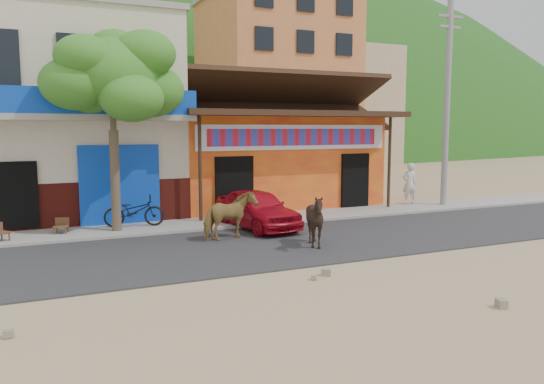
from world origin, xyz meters
The scene contains 16 objects.
ground centered at (0.00, 0.00, 0.00)m, with size 120.00×120.00×0.00m, color #9E825B.
road centered at (0.00, 2.50, 0.02)m, with size 60.00×5.00×0.04m, color #28282B.
sidewalk centered at (0.00, 6.00, 0.06)m, with size 60.00×2.00×0.12m, color gray.
dance_club centered at (2.00, 10.00, 1.80)m, with size 8.00×6.00×3.60m, color orange.
cafe_building centered at (-5.50, 10.00, 3.50)m, with size 7.00×6.00×7.00m, color beige.
apartment_front centered at (9.00, 24.00, 6.00)m, with size 9.00×9.00×12.00m, color #CC723F.
apartment_rear centered at (18.00, 30.00, 5.00)m, with size 8.00×8.00×10.00m, color tan.
hillside centered at (0.00, 70.00, 12.00)m, with size 100.00×40.00×24.00m, color #194C14.
tree centered at (-4.60, 5.80, 3.12)m, with size 3.00×3.00×6.00m, color #2D721E, non-canonical shape.
utility_pole centered at (8.20, 6.00, 4.12)m, with size 0.24×0.24×8.00m, color gray.
cow_tan centered at (-1.79, 3.58, 0.71)m, with size 0.72×1.58×1.34m, color olive.
cow_dark centered at (-0.07, 1.69, 0.76)m, with size 1.15×1.30×1.43m, color black.
red_car centered at (-0.45, 4.80, 0.66)m, with size 1.46×3.64×1.24m, color red.
scooter centered at (-4.00, 6.22, 0.60)m, with size 0.64×1.84×0.97m, color black.
pedestrian centered at (7.03, 6.68, 0.95)m, with size 0.61×0.40×1.67m, color silver.
cafe_chair_left centered at (-6.15, 6.02, 0.54)m, with size 0.39×0.39×0.84m, color #4E2F1A, non-canonical shape.
Camera 1 is at (-6.82, -10.41, 3.18)m, focal length 35.00 mm.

